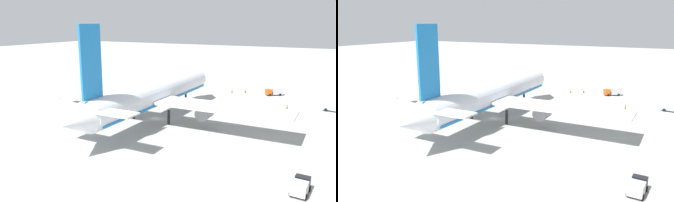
# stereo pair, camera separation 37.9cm
# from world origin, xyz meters

# --- Properties ---
(ground_plane) EXTENTS (600.00, 600.00, 0.00)m
(ground_plane) POSITION_xyz_m (0.00, 0.00, 0.00)
(ground_plane) COLOR #9E9E99
(airliner) EXTENTS (68.14, 74.27, 26.13)m
(airliner) POSITION_xyz_m (-1.19, -0.01, 7.27)
(airliner) COLOR silver
(airliner) RESTS_ON ground
(service_truck_1) EXTENTS (4.93, 2.84, 2.25)m
(service_truck_1) POSITION_xyz_m (-25.29, -41.21, 1.27)
(service_truck_1) COLOR black
(service_truck_1) RESTS_ON ground
(service_truck_2) EXTENTS (3.70, 6.99, 2.54)m
(service_truck_2) POSITION_xyz_m (32.02, -43.84, 1.30)
(service_truck_2) COLOR #999EA5
(service_truck_2) RESTS_ON ground
(service_truck_3) EXTENTS (5.35, 6.33, 2.85)m
(service_truck_3) POSITION_xyz_m (47.48, -23.01, 1.54)
(service_truck_3) COLOR #BF4C14
(service_truck_3) RESTS_ON ground
(ground_worker_2) EXTENTS (0.56, 0.56, 1.64)m
(ground_worker_2) POSITION_xyz_m (44.41, -7.76, 0.83)
(ground_worker_2) COLOR #3F3F47
(ground_worker_2) RESTS_ON ground
(ground_worker_4) EXTENTS (0.56, 0.56, 1.71)m
(ground_worker_4) POSITION_xyz_m (27.84, -30.66, 0.87)
(ground_worker_4) COLOR navy
(ground_worker_4) RESTS_ON ground
(ground_worker_5) EXTENTS (0.41, 0.41, 1.65)m
(ground_worker_5) POSITION_xyz_m (46.89, -12.24, 0.83)
(ground_worker_5) COLOR black
(ground_worker_5) RESTS_ON ground
(traffic_cone_0) EXTENTS (0.36, 0.36, 0.55)m
(traffic_cone_0) POSITION_xyz_m (30.71, 44.92, 0.28)
(traffic_cone_0) COLOR orange
(traffic_cone_0) RESTS_ON ground
(traffic_cone_1) EXTENTS (0.36, 0.36, 0.55)m
(traffic_cone_1) POSITION_xyz_m (5.16, 42.70, 0.28)
(traffic_cone_1) COLOR orange
(traffic_cone_1) RESTS_ON ground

